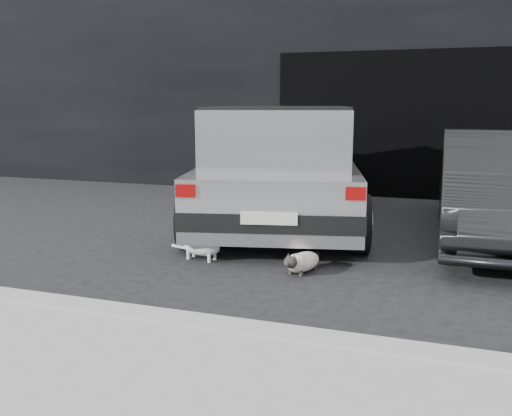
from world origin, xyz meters
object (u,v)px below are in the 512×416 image
(cat_siamese, at_px, (301,262))
(cat_white, at_px, (204,246))
(silver_hatchback, at_px, (281,161))
(second_car, at_px, (502,187))

(cat_siamese, height_order, cat_white, cat_white)
(cat_siamese, distance_m, cat_white, 1.13)
(silver_hatchback, xyz_separation_m, second_car, (2.85, -0.08, -0.22))
(second_car, distance_m, cat_siamese, 2.95)
(silver_hatchback, relative_size, cat_siamese, 6.82)
(second_car, xyz_separation_m, cat_white, (-3.15, -1.96, -0.52))
(silver_hatchback, height_order, cat_siamese, silver_hatchback)
(cat_siamese, bearing_deg, cat_white, 11.16)
(second_car, distance_m, cat_white, 3.74)
(cat_white, bearing_deg, second_car, 130.83)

